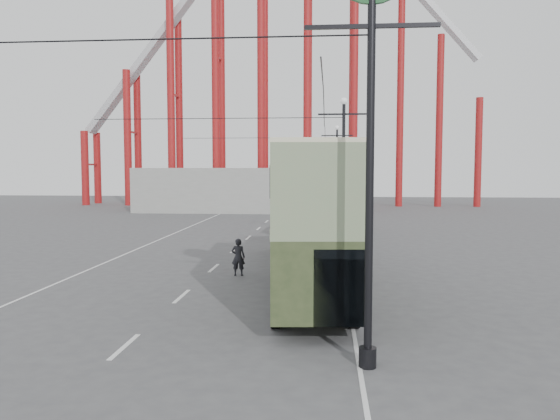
# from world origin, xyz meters

# --- Properties ---
(ground) EXTENTS (160.00, 160.00, 0.00)m
(ground) POSITION_xyz_m (0.00, 0.00, 0.00)
(ground) COLOR #464648
(ground) RESTS_ON ground
(road_markings) EXTENTS (12.52, 120.00, 0.01)m
(road_markings) POSITION_xyz_m (-0.86, 19.70, 0.01)
(road_markings) COLOR silver
(road_markings) RESTS_ON ground
(lamp_post_near) EXTENTS (3.20, 0.44, 10.80)m
(lamp_post_near) POSITION_xyz_m (5.60, -3.00, 7.86)
(lamp_post_near) COLOR black
(lamp_post_near) RESTS_ON ground
(lamp_post_mid) EXTENTS (3.20, 0.44, 9.32)m
(lamp_post_mid) POSITION_xyz_m (5.60, 18.00, 4.68)
(lamp_post_mid) COLOR black
(lamp_post_mid) RESTS_ON ground
(lamp_post_far) EXTENTS (3.20, 0.44, 9.32)m
(lamp_post_far) POSITION_xyz_m (5.60, 40.00, 4.68)
(lamp_post_far) COLOR black
(lamp_post_far) RESTS_ON ground
(lamp_post_distant) EXTENTS (3.20, 0.44, 9.32)m
(lamp_post_distant) POSITION_xyz_m (5.60, 62.00, 4.68)
(lamp_post_distant) COLOR black
(lamp_post_distant) RESTS_ON ground
(roller_coaster) EXTENTS (52.95, 5.00, 55.48)m
(roller_coaster) POSITION_xyz_m (-2.49, 56.89, 22.92)
(roller_coaster) COLOR maroon
(roller_coaster) RESTS_ON ground
(fairground_shed) EXTENTS (22.00, 10.00, 5.00)m
(fairground_shed) POSITION_xyz_m (-6.00, 47.00, 2.50)
(fairground_shed) COLOR gray
(fairground_shed) RESTS_ON ground
(double_decker_bus) EXTENTS (3.60, 10.93, 5.77)m
(double_decker_bus) POSITION_xyz_m (3.93, 3.68, 3.23)
(double_decker_bus) COLOR #303C20
(double_decker_bus) RESTS_ON ground
(single_decker_green) EXTENTS (4.39, 12.24, 3.39)m
(single_decker_green) POSITION_xyz_m (3.71, 11.02, 1.91)
(single_decker_green) COLOR gray
(single_decker_green) RESTS_ON ground
(single_decker_cream) EXTENTS (3.05, 10.60, 3.27)m
(single_decker_cream) POSITION_xyz_m (3.76, 24.86, 1.84)
(single_decker_cream) COLOR beige
(single_decker_cream) RESTS_ON ground
(pedestrian) EXTENTS (0.63, 0.42, 1.73)m
(pedestrian) POSITION_xyz_m (0.52, 8.24, 0.86)
(pedestrian) COLOR black
(pedestrian) RESTS_ON ground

